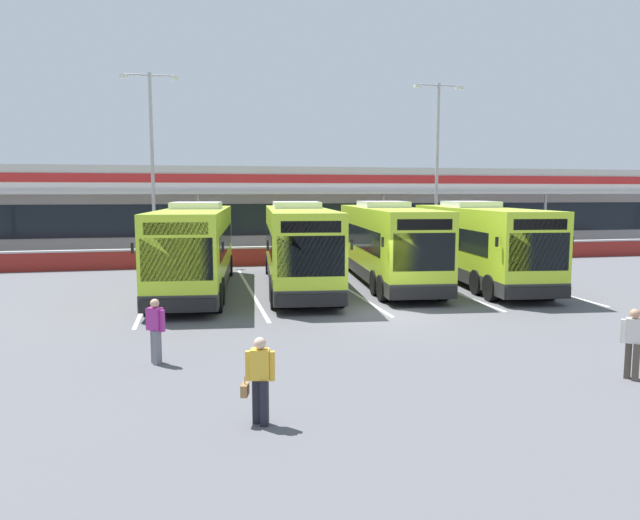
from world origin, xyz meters
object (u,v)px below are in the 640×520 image
coach_bus_leftmost (196,250)px  pedestrian_in_dark_coat (633,341)px  coach_bus_centre (387,245)px  pedestrian_near_bin (156,329)px  lamp_post_centre (437,159)px  coach_bus_right_centre (477,244)px  pedestrian_with_handbag (259,378)px  coach_bus_left_centre (298,247)px  lamp_post_west (152,156)px

coach_bus_leftmost → pedestrian_in_dark_coat: (9.55, -14.20, -0.91)m
coach_bus_centre → pedestrian_near_bin: size_ratio=7.62×
pedestrian_in_dark_coat → pedestrian_near_bin: bearing=161.4°
coach_bus_leftmost → pedestrian_in_dark_coat: bearing=-56.1°
pedestrian_near_bin → lamp_post_centre: lamp_post_centre is taller
coach_bus_right_centre → pedestrian_with_handbag: (-11.78, -14.64, -0.93)m
coach_bus_left_centre → pedestrian_with_handbag: coach_bus_left_centre is taller
pedestrian_near_bin → coach_bus_leftmost: bearing=84.5°
coach_bus_left_centre → coach_bus_right_centre: same height
coach_bus_left_centre → pedestrian_near_bin: bearing=-117.2°
lamp_post_centre → coach_bus_leftmost: bearing=-147.1°
coach_bus_leftmost → pedestrian_near_bin: 10.73m
coach_bus_right_centre → lamp_post_west: lamp_post_west is taller
coach_bus_centre → lamp_post_west: (-11.02, 9.81, 4.50)m
pedestrian_in_dark_coat → lamp_post_west: (-11.86, 24.50, 5.42)m
pedestrian_with_handbag → lamp_post_west: 26.07m
coach_bus_leftmost → coach_bus_centre: size_ratio=1.00×
coach_bus_left_centre → pedestrian_with_handbag: size_ratio=7.62×
coach_bus_left_centre → pedestrian_in_dark_coat: coach_bus_left_centre is taller
pedestrian_with_handbag → coach_bus_centre: bearing=63.6°
lamp_post_centre → coach_bus_centre: bearing=-124.7°
coach_bus_right_centre → pedestrian_in_dark_coat: size_ratio=7.62×
coach_bus_right_centre → lamp_post_centre: size_ratio=1.12×
coach_bus_leftmost → lamp_post_centre: bearing=32.9°
pedestrian_with_handbag → lamp_post_centre: lamp_post_centre is taller
coach_bus_centre → coach_bus_leftmost: bearing=-176.7°
coach_bus_centre → lamp_post_west: 15.43m
coach_bus_leftmost → coach_bus_right_centre: (12.82, -0.33, 0.00)m
lamp_post_west → pedestrian_in_dark_coat: bearing=-64.2°
coach_bus_right_centre → pedestrian_near_bin: 17.30m
pedestrian_in_dark_coat → lamp_post_centre: size_ratio=0.15×
coach_bus_centre → pedestrian_in_dark_coat: size_ratio=7.62×
coach_bus_left_centre → pedestrian_with_handbag: bearing=-102.7°
coach_bus_left_centre → pedestrian_in_dark_coat: 15.12m
pedestrian_with_handbag → pedestrian_in_dark_coat: (8.51, 0.77, 0.02)m
coach_bus_leftmost → pedestrian_near_bin: size_ratio=7.62×
pedestrian_with_handbag → pedestrian_near_bin: size_ratio=1.00×
coach_bus_leftmost → coach_bus_left_centre: (4.43, -0.00, 0.00)m
pedestrian_in_dark_coat → lamp_post_west: size_ratio=0.15×
coach_bus_leftmost → coach_bus_centre: (8.71, 0.50, 0.00)m
coach_bus_right_centre → pedestrian_in_dark_coat: (-3.27, -13.87, -0.91)m
pedestrian_in_dark_coat → lamp_post_centre: bearing=76.8°
coach_bus_leftmost → pedestrian_near_bin: (-1.03, -10.64, -0.91)m
coach_bus_centre → pedestrian_in_dark_coat: 14.74m
coach_bus_right_centre → pedestrian_in_dark_coat: coach_bus_right_centre is taller
pedestrian_near_bin → lamp_post_centre: size_ratio=0.15×
coach_bus_left_centre → lamp_post_centre: size_ratio=1.12×
lamp_post_centre → lamp_post_west: bearing=178.4°
coach_bus_centre → pedestrian_near_bin: bearing=-131.2°
coach_bus_leftmost → lamp_post_west: lamp_post_west is taller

